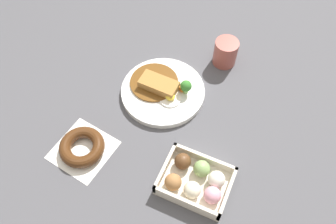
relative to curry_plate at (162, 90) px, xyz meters
name	(u,v)px	position (x,y,z in m)	size (l,w,h in m)	color
ground_plane	(159,100)	(0.00, 0.03, -0.01)	(1.60, 1.60, 0.00)	#4C4C51
curry_plate	(162,90)	(0.00, 0.00, 0.00)	(0.24, 0.24, 0.06)	white
donut_box	(196,180)	(-0.19, 0.22, 0.01)	(0.17, 0.13, 0.05)	beige
chocolate_ring_donut	(82,147)	(0.11, 0.26, 0.00)	(0.16, 0.16, 0.03)	white
coffee_mug	(225,52)	(-0.13, -0.19, 0.03)	(0.07, 0.07, 0.08)	#9E4C42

